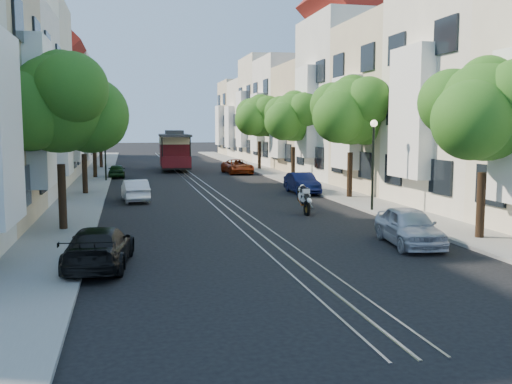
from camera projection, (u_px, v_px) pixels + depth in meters
ground at (185, 174)px, 48.43m from camera, size 200.00×200.00×0.00m
sidewalk_east at (268, 172)px, 50.01m from camera, size 2.50×80.00×0.12m
sidewalk_west at (97, 175)px, 46.83m from camera, size 2.50×80.00×0.12m
rail_left at (179, 174)px, 48.30m from camera, size 0.06×80.00×0.02m
rail_slot at (185, 174)px, 48.42m from camera, size 0.06×80.00×0.02m
rail_right at (191, 174)px, 48.54m from camera, size 0.06×80.00×0.02m
lane_line at (185, 174)px, 48.42m from camera, size 0.08×80.00×0.01m
townhouses_east at (319, 113)px, 50.36m from camera, size 7.75×72.00×12.00m
townhouses_west at (34, 113)px, 45.16m from camera, size 7.75×72.00×11.76m
tree_e_a at (487, 114)px, 19.46m from camera, size 4.72×3.87×6.27m
tree_e_b at (352, 113)px, 31.05m from camera, size 4.93×4.08×6.68m
tree_e_c at (294, 118)px, 41.72m from camera, size 4.84×3.99×6.52m
tree_e_d at (260, 117)px, 52.35m from camera, size 5.01×4.16×6.85m
tree_w_a at (60, 106)px, 21.10m from camera, size 4.93×4.08×6.68m
tree_w_b at (84, 119)px, 32.77m from camera, size 4.72×3.87×6.27m
tree_w_c at (94, 112)px, 43.35m from camera, size 5.13×4.28×7.09m
tree_w_d at (101, 120)px, 54.06m from camera, size 4.84×3.99×6.52m
lamp_east at (373, 151)px, 26.23m from camera, size 0.32×0.32×4.16m
lamp_west at (105, 143)px, 40.91m from camera, size 0.32×0.32×4.16m
sportbike_rider at (304, 198)px, 26.07m from camera, size 0.45×2.00×1.38m
cable_car at (174, 149)px, 52.52m from camera, size 3.04×8.77×3.34m
parked_car_e_near at (409, 226)px, 19.10m from camera, size 2.01×3.93×1.28m
parked_car_e_mid at (302, 183)px, 34.14m from camera, size 1.30×3.73×1.23m
parked_car_e_far at (237, 166)px, 48.58m from camera, size 2.35×4.52×1.22m
parked_car_w_near at (99, 247)px, 16.05m from camera, size 2.09×4.21×1.17m
parked_car_w_mid at (135, 190)px, 30.45m from camera, size 1.53×3.63×1.17m
parked_car_w_far at (117, 171)px, 44.68m from camera, size 1.27×3.16×1.08m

